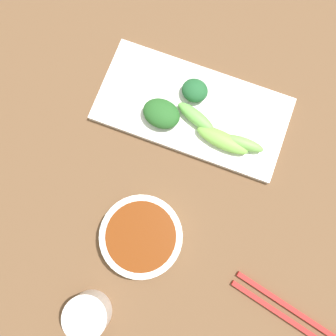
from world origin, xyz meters
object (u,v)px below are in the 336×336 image
at_px(serving_plate, 192,109).
at_px(tea_cup, 88,315).
at_px(sauce_bowl, 141,236).
at_px(chopsticks, 296,318).

relative_size(serving_plate, tea_cup, 4.92).
bearing_deg(tea_cup, sauce_bowl, -13.72).
bearing_deg(serving_plate, chopsticks, -134.90).
xyz_separation_m(sauce_bowl, tea_cup, (-0.14, 0.03, 0.01)).
xyz_separation_m(sauce_bowl, chopsticks, (-0.03, -0.28, -0.01)).
bearing_deg(sauce_bowl, serving_plate, -0.95).
distance_m(sauce_bowl, tea_cup, 0.15).
bearing_deg(tea_cup, chopsticks, -71.28).
distance_m(serving_plate, tea_cup, 0.38).
height_order(serving_plate, tea_cup, tea_cup).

